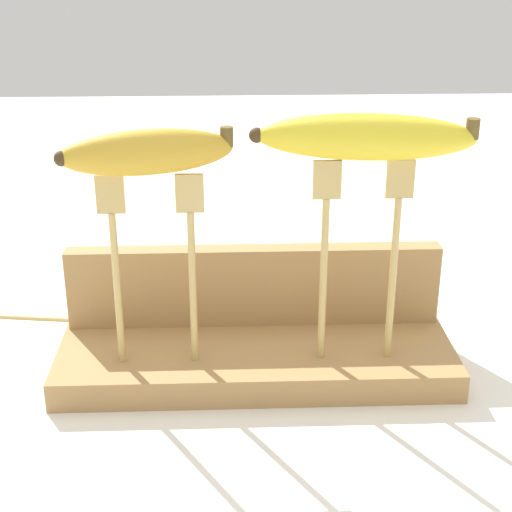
# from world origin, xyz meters

# --- Properties ---
(ground_plane) EXTENTS (3.00, 3.00, 0.00)m
(ground_plane) POSITION_xyz_m (0.00, 0.00, 0.00)
(ground_plane) COLOR white
(wooden_board) EXTENTS (0.40, 0.14, 0.03)m
(wooden_board) POSITION_xyz_m (0.00, 0.00, 0.01)
(wooden_board) COLOR #A87F4C
(wooden_board) RESTS_ON ground
(board_backstop) EXTENTS (0.39, 0.02, 0.09)m
(board_backstop) POSITION_xyz_m (0.00, 0.06, 0.07)
(board_backstop) COLOR #A87F4C
(board_backstop) RESTS_ON wooden_board
(fork_stand_left) EXTENTS (0.10, 0.01, 0.19)m
(fork_stand_left) POSITION_xyz_m (-0.10, -0.02, 0.14)
(fork_stand_left) COLOR tan
(fork_stand_left) RESTS_ON wooden_board
(fork_stand_right) EXTENTS (0.09, 0.01, 0.20)m
(fork_stand_right) POSITION_xyz_m (0.10, -0.02, 0.15)
(fork_stand_right) COLOR tan
(fork_stand_right) RESTS_ON wooden_board
(banana_raised_left) EXTENTS (0.16, 0.07, 0.04)m
(banana_raised_left) POSITION_xyz_m (-0.10, -0.02, 0.24)
(banana_raised_left) COLOR gold
(banana_raised_left) RESTS_ON fork_stand_left
(banana_raised_right) EXTENTS (0.20, 0.06, 0.04)m
(banana_raised_right) POSITION_xyz_m (0.10, -0.02, 0.25)
(banana_raised_right) COLOR yellow
(banana_raised_right) RESTS_ON fork_stand_right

